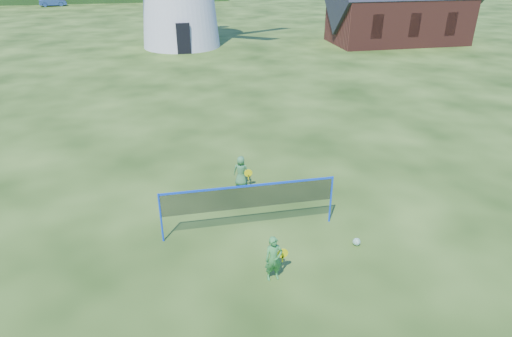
{
  "coord_description": "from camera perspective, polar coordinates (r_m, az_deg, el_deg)",
  "views": [
    {
      "loc": [
        -2.21,
        -11.14,
        7.44
      ],
      "look_at": [
        0.2,
        0.5,
        1.5
      ],
      "focal_mm": 30.6,
      "sensor_mm": 36.0,
      "label": 1
    }
  ],
  "objects": [
    {
      "name": "player_boy",
      "position": [
        15.23,
        -1.97,
        -0.35
      ],
      "size": [
        0.67,
        0.5,
        1.1
      ],
      "rotation": [
        0.0,
        0.0,
        2.82
      ],
      "color": "#3F8345",
      "rests_on": "ground"
    },
    {
      "name": "car_right",
      "position": [
        76.4,
        -25.03,
        19.14
      ],
      "size": [
        3.99,
        2.05,
        1.25
      ],
      "primitive_type": "imported",
      "rotation": [
        0.0,
        0.0,
        1.77
      ],
      "color": "navy",
      "rests_on": "ground"
    },
    {
      "name": "ground",
      "position": [
        13.57,
        -0.4,
        -6.68
      ],
      "size": [
        220.0,
        220.0,
        0.0
      ],
      "primitive_type": "plane",
      "color": "black",
      "rests_on": "ground"
    },
    {
      "name": "chapel",
      "position": [
        42.64,
        18.27,
        19.18
      ],
      "size": [
        12.1,
        5.87,
        10.23
      ],
      "color": "brown",
      "rests_on": "ground"
    },
    {
      "name": "hedge",
      "position": [
        79.94,
        -27.58,
        18.79
      ],
      "size": [
        62.0,
        0.8,
        1.0
      ],
      "primitive_type": "cube",
      "color": "#193814",
      "rests_on": "ground"
    },
    {
      "name": "badminton_net",
      "position": [
        12.46,
        -0.94,
        -3.82
      ],
      "size": [
        5.05,
        0.05,
        1.55
      ],
      "color": "blue",
      "rests_on": "ground"
    },
    {
      "name": "player_girl",
      "position": [
        11.02,
        2.33,
        -11.7
      ],
      "size": [
        0.65,
        0.35,
        1.24
      ],
      "rotation": [
        0.0,
        0.0,
        0.06
      ],
      "color": "#398E3B",
      "rests_on": "ground"
    },
    {
      "name": "play_ball",
      "position": [
        12.75,
        13.02,
        -9.32
      ],
      "size": [
        0.22,
        0.22,
        0.22
      ],
      "primitive_type": "sphere",
      "color": "green",
      "rests_on": "ground"
    }
  ]
}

